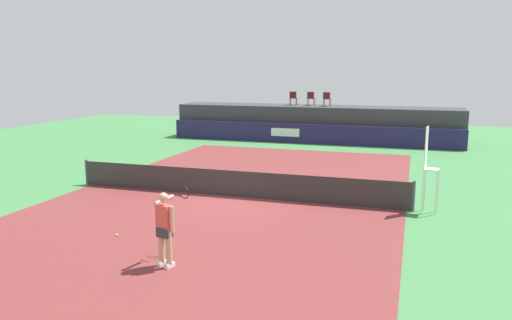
% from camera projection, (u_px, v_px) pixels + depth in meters
% --- Properties ---
extents(ground_plane, '(48.00, 48.00, 0.00)m').
position_uv_depth(ground_plane, '(258.00, 179.00, 20.78)').
color(ground_plane, '#3D7A42').
extents(court_inner, '(12.00, 22.00, 0.00)m').
position_uv_depth(court_inner, '(233.00, 196.00, 17.97)').
color(court_inner, maroon).
rests_on(court_inner, ground).
extents(sponsor_wall, '(18.00, 0.22, 1.20)m').
position_uv_depth(sponsor_wall, '(309.00, 134.00, 30.51)').
color(sponsor_wall, '#231E4C').
rests_on(sponsor_wall, ground).
extents(spectator_platform, '(18.00, 2.80, 2.20)m').
position_uv_depth(spectator_platform, '(315.00, 123.00, 32.11)').
color(spectator_platform, '#38383D').
rests_on(spectator_platform, ground).
extents(spectator_chair_far_left, '(0.48, 0.48, 0.89)m').
position_uv_depth(spectator_chair_far_left, '(293.00, 98.00, 32.46)').
color(spectator_chair_far_left, '#561919').
rests_on(spectator_chair_far_left, spectator_platform).
extents(spectator_chair_left, '(0.45, 0.45, 0.89)m').
position_uv_depth(spectator_chair_left, '(311.00, 98.00, 32.09)').
color(spectator_chair_left, '#561919').
rests_on(spectator_chair_left, spectator_platform).
extents(spectator_chair_center, '(0.46, 0.46, 0.89)m').
position_uv_depth(spectator_chair_center, '(327.00, 98.00, 31.58)').
color(spectator_chair_center, '#561919').
rests_on(spectator_chair_center, spectator_platform).
extents(umpire_chair, '(0.51, 0.51, 2.76)m').
position_uv_depth(umpire_chair, '(429.00, 164.00, 15.73)').
color(umpire_chair, white).
rests_on(umpire_chair, ground).
extents(tennis_net, '(12.40, 0.02, 0.95)m').
position_uv_depth(tennis_net, '(233.00, 184.00, 17.89)').
color(tennis_net, '#2D2D2D').
rests_on(tennis_net, ground).
extents(net_post_near, '(0.10, 0.10, 1.00)m').
position_uv_depth(net_post_near, '(87.00, 172.00, 19.74)').
color(net_post_near, '#4C4C51').
rests_on(net_post_near, ground).
extents(net_post_far, '(0.10, 0.10, 1.00)m').
position_uv_depth(net_post_far, '(414.00, 196.00, 16.02)').
color(net_post_far, '#4C4C51').
rests_on(net_post_far, ground).
extents(tennis_player, '(0.56, 1.23, 1.77)m').
position_uv_depth(tennis_player, '(165.00, 226.00, 11.46)').
color(tennis_player, white).
rests_on(tennis_player, court_inner).
extents(tennis_ball, '(0.07, 0.07, 0.07)m').
position_uv_depth(tennis_ball, '(117.00, 235.00, 13.67)').
color(tennis_ball, '#D8EA33').
rests_on(tennis_ball, court_inner).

